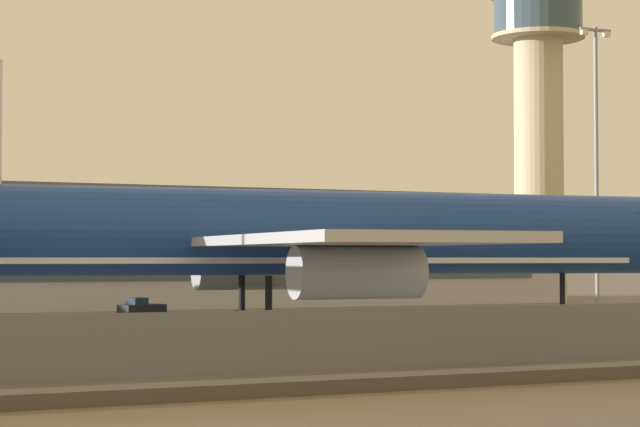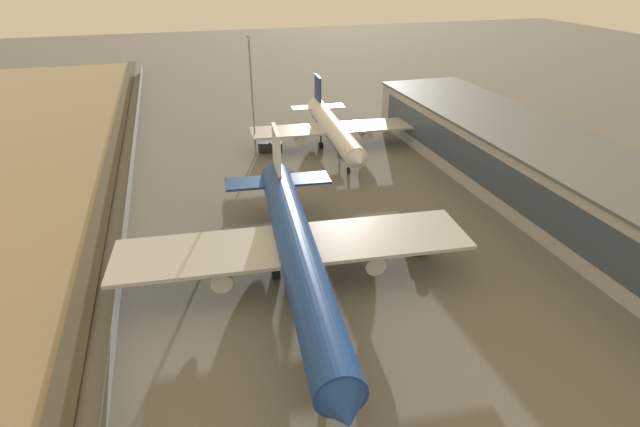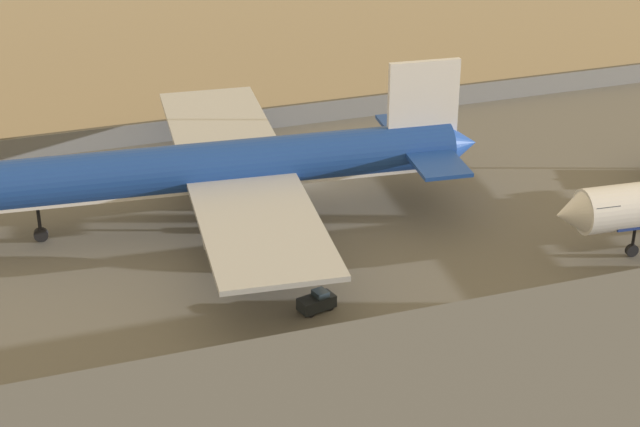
{
  "view_description": "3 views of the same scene",
  "coord_description": "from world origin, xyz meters",
  "px_view_note": "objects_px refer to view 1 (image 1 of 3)",
  "views": [
    {
      "loc": [
        -19.73,
        -59.86,
        4.62
      ],
      "look_at": [
        11.85,
        6.03,
        7.23
      ],
      "focal_mm": 70.0,
      "sensor_mm": 36.0,
      "label": 1
    },
    {
      "loc": [
        64.58,
        -5.87,
        39.77
      ],
      "look_at": [
        0.3,
        13.08,
        4.87
      ],
      "focal_mm": 28.0,
      "sensor_mm": 36.0,
      "label": 2
    },
    {
      "loc": [
        32.56,
        101.16,
        48.53
      ],
      "look_at": [
        3.15,
        14.73,
        3.42
      ],
      "focal_mm": 60.0,
      "sensor_mm": 36.0,
      "label": 3
    }
  ],
  "objects_px": {
    "baggage_tug": "(141,311)",
    "apron_light_mast_apron_east": "(596,154)",
    "cargo_jet_blue": "(297,236)",
    "control_tower": "(539,110)"
  },
  "relations": [
    {
      "from": "baggage_tug",
      "to": "apron_light_mast_apron_east",
      "type": "height_order",
      "value": "apron_light_mast_apron_east"
    },
    {
      "from": "baggage_tug",
      "to": "control_tower",
      "type": "bearing_deg",
      "value": 31.38
    },
    {
      "from": "cargo_jet_blue",
      "to": "baggage_tug",
      "type": "height_order",
      "value": "cargo_jet_blue"
    },
    {
      "from": "baggage_tug",
      "to": "control_tower",
      "type": "xyz_separation_m",
      "value": [
        61.2,
        37.33,
        21.59
      ]
    },
    {
      "from": "baggage_tug",
      "to": "control_tower",
      "type": "distance_m",
      "value": 74.87
    },
    {
      "from": "cargo_jet_blue",
      "to": "baggage_tug",
      "type": "bearing_deg",
      "value": 100.24
    },
    {
      "from": "baggage_tug",
      "to": "apron_light_mast_apron_east",
      "type": "bearing_deg",
      "value": 0.22
    },
    {
      "from": "cargo_jet_blue",
      "to": "apron_light_mast_apron_east",
      "type": "distance_m",
      "value": 42.53
    },
    {
      "from": "apron_light_mast_apron_east",
      "to": "control_tower",
      "type": "bearing_deg",
      "value": 60.97
    },
    {
      "from": "cargo_jet_blue",
      "to": "apron_light_mast_apron_east",
      "type": "height_order",
      "value": "apron_light_mast_apron_east"
    }
  ]
}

